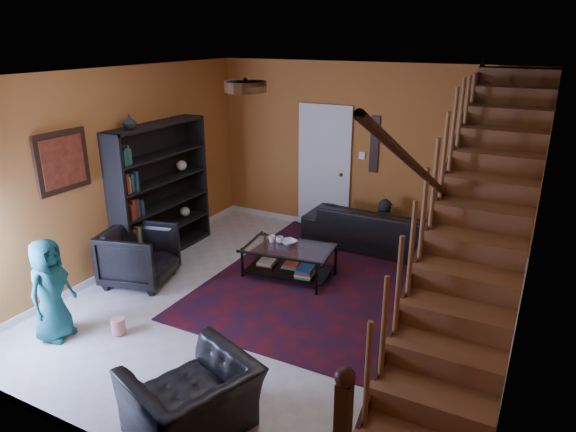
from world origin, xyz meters
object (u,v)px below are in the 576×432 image
at_px(armchair_left, 139,256).
at_px(bookshelf, 162,193).
at_px(coffee_table, 289,260).
at_px(sofa, 379,228).
at_px(armchair_right, 192,400).

bearing_deg(armchair_left, bookshelf, 6.03).
xyz_separation_m(armchair_left, coffee_table, (1.72, 1.06, -0.13)).
height_order(bookshelf, sofa, bookshelf).
bearing_deg(armchair_right, coffee_table, -148.19).
bearing_deg(coffee_table, sofa, 63.74).
bearing_deg(bookshelf, coffee_table, 3.61).
height_order(armchair_left, armchair_right, armchair_left).
distance_m(sofa, coffee_table, 1.75).
relative_size(bookshelf, armchair_right, 2.03).
height_order(sofa, armchair_right, sofa).
bearing_deg(coffee_table, armchair_right, -78.01).
xyz_separation_m(bookshelf, armchair_right, (2.71, -2.85, -0.64)).
xyz_separation_m(bookshelf, sofa, (2.85, 1.70, -0.63)).
relative_size(armchair_right, coffee_table, 0.78).
bearing_deg(sofa, armchair_right, 88.82).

